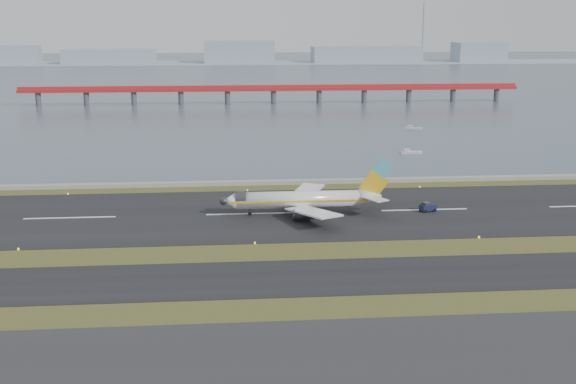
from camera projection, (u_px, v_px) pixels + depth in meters
name	position (u px, v px, depth m)	size (l,w,h in m)	color
ground	(257.00, 256.00, 133.60)	(1000.00, 1000.00, 0.00)	#3B4A1A
taxiway_strip	(260.00, 279.00, 121.96)	(1000.00, 18.00, 0.10)	black
runway_strip	(251.00, 214.00, 162.66)	(1000.00, 45.00, 0.10)	black
seawall	(247.00, 183.00, 191.62)	(1000.00, 2.50, 1.00)	gray
bay_water	(231.00, 74.00, 579.32)	(1400.00, 800.00, 1.30)	#445461
red_pier	(273.00, 90.00, 375.83)	(260.00, 5.00, 10.20)	red
far_shoreline	(243.00, 57.00, 734.09)	(1400.00, 80.00, 60.50)	#949FAF
airliner	(305.00, 200.00, 161.58)	(38.52, 32.89, 12.80)	white
pushback_tug	(428.00, 207.00, 164.48)	(3.93, 2.94, 2.24)	#141C37
workboat_near	(411.00, 152.00, 236.03)	(7.05, 2.45, 1.69)	#BDBDC1
workboat_far	(413.00, 128.00, 287.94)	(7.35, 4.60, 1.71)	#BDBDC1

